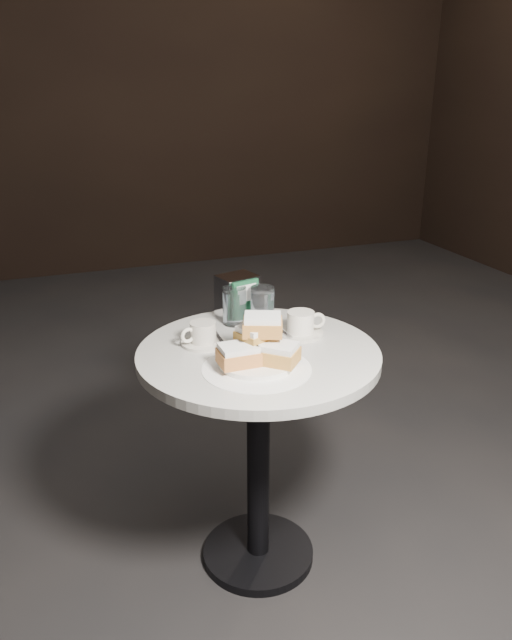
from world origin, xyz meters
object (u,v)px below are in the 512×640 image
object	(u,v)px
coffee_cup_left	(203,335)
coffee_cup_right	(301,325)
cafe_table	(258,411)
water_glass_right	(262,306)
napkin_dispenser	(237,296)
water_glass_left	(234,306)
beignet_plate	(259,348)

from	to	relation	value
coffee_cup_left	coffee_cup_right	world-z (taller)	coffee_cup_right
cafe_table	water_glass_right	bearing A→B (deg)	65.99
cafe_table	napkin_dispenser	world-z (taller)	napkin_dispenser
cafe_table	water_glass_left	bearing A→B (deg)	89.43
beignet_plate	coffee_cup_left	size ratio (longest dim) A/B	1.69
water_glass_left	water_glass_right	xyz separation A→B (m)	(0.08, -0.03, 0.00)
coffee_cup_left	coffee_cup_right	distance (m)	0.30
coffee_cup_right	beignet_plate	bearing A→B (deg)	-132.34
cafe_table	napkin_dispenser	bearing A→B (deg)	83.37
cafe_table	coffee_cup_left	xyz separation A→B (m)	(-0.14, 0.10, 0.23)
cafe_table	water_glass_left	xyz separation A→B (m)	(0.00, 0.22, 0.26)
water_glass_left	napkin_dispenser	xyz separation A→B (m)	(0.03, 0.06, 0.01)
cafe_table	beignet_plate	distance (m)	0.27
cafe_table	water_glass_left	world-z (taller)	water_glass_left
coffee_cup_right	napkin_dispenser	bearing A→B (deg)	130.08
water_glass_right	water_glass_left	bearing A→B (deg)	158.77
coffee_cup_left	water_glass_right	world-z (taller)	water_glass_right
coffee_cup_left	coffee_cup_right	bearing A→B (deg)	-19.04
coffee_cup_right	water_glass_right	xyz separation A→B (m)	(-0.08, 0.13, 0.03)
water_glass_right	beignet_plate	bearing A→B (deg)	-112.88
beignet_plate	water_glass_right	size ratio (longest dim) A/B	2.20
cafe_table	coffee_cup_right	world-z (taller)	coffee_cup_right
napkin_dispenser	cafe_table	bearing A→B (deg)	-111.35
coffee_cup_left	water_glass_left	xyz separation A→B (m)	(0.14, 0.12, 0.03)
cafe_table	coffee_cup_left	world-z (taller)	coffee_cup_left
coffee_cup_right	water_glass_left	size ratio (longest dim) A/B	1.35
cafe_table	water_glass_right	distance (m)	0.33
beignet_plate	coffee_cup_right	bearing A→B (deg)	38.35
cafe_table	coffee_cup_left	distance (m)	0.28
water_glass_right	napkin_dispenser	distance (m)	0.10
beignet_plate	water_glass_left	size ratio (longest dim) A/B	2.21
beignet_plate	water_glass_right	world-z (taller)	beignet_plate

